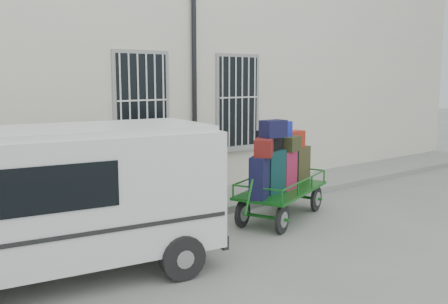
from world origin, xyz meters
name	(u,v)px	position (x,y,z in m)	size (l,w,h in m)	color
ground	(245,236)	(0.00, 0.00, 0.00)	(80.00, 80.00, 0.00)	slate
building	(107,72)	(0.00, 5.50, 3.00)	(24.00, 5.15, 6.00)	beige
sidewalk	(178,207)	(0.00, 2.20, 0.07)	(24.00, 1.70, 0.15)	gray
luggage_cart	(281,168)	(1.27, 0.39, 1.05)	(2.81, 1.89, 2.05)	black
van	(66,193)	(-3.20, 0.13, 1.24)	(4.51, 2.46, 2.16)	silver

